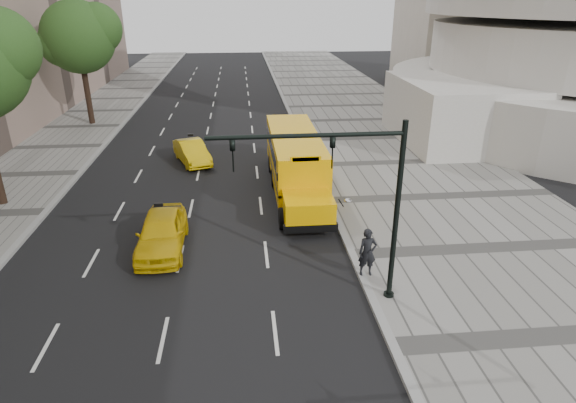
{
  "coord_description": "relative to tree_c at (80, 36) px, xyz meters",
  "views": [
    {
      "loc": [
        1.71,
        -22.34,
        9.87
      ],
      "look_at": [
        3.5,
        -4.0,
        1.9
      ],
      "focal_mm": 30.0,
      "sensor_mm": 36.0,
      "label": 1
    }
  ],
  "objects": [
    {
      "name": "tree_c",
      "position": [
        0.0,
        0.0,
        0.0
      ],
      "size": [
        6.15,
        5.47,
        9.58
      ],
      "color": "black",
      "rests_on": "ground"
    },
    {
      "name": "pedestrian",
      "position": [
        16.55,
        -24.89,
        -5.81
      ],
      "size": [
        0.68,
        0.45,
        1.86
      ],
      "primitive_type": "imported",
      "rotation": [
        0.0,
        0.0,
        -0.0
      ],
      "color": "black",
      "rests_on": "sidewalk_museum"
    },
    {
      "name": "traffic_signal",
      "position": [
        15.59,
        -26.34,
        -2.8
      ],
      "size": [
        6.18,
        0.36,
        6.4
      ],
      "color": "black",
      "rests_on": "ground"
    },
    {
      "name": "ground",
      "position": [
        10.4,
        -17.76,
        -6.89
      ],
      "size": [
        140.0,
        140.0,
        0.0
      ],
      "primitive_type": "plane",
      "color": "black",
      "rests_on": "ground"
    },
    {
      "name": "taxi_near",
      "position": [
        8.62,
        -21.9,
        -6.1
      ],
      "size": [
        1.94,
        4.69,
        1.59
      ],
      "primitive_type": "imported",
      "rotation": [
        0.0,
        0.0,
        0.01
      ],
      "color": "#E2B70A",
      "rests_on": "ground"
    },
    {
      "name": "school_bus",
      "position": [
        14.9,
        -15.55,
        -5.13
      ],
      "size": [
        2.96,
        11.56,
        3.19
      ],
      "color": "#FFB400",
      "rests_on": "ground"
    },
    {
      "name": "curb_museum",
      "position": [
        16.4,
        -17.76,
        -6.82
      ],
      "size": [
        0.3,
        140.0,
        0.15
      ],
      "primitive_type": "cube",
      "color": "gray",
      "rests_on": "ground"
    },
    {
      "name": "curb_far",
      "position": [
        2.4,
        -17.76,
        -6.82
      ],
      "size": [
        0.3,
        140.0,
        0.15
      ],
      "primitive_type": "cube",
      "color": "gray",
      "rests_on": "ground"
    },
    {
      "name": "sidewalk_museum",
      "position": [
        22.4,
        -17.76,
        -6.82
      ],
      "size": [
        12.0,
        140.0,
        0.15
      ],
      "primitive_type": "cube",
      "color": "gray",
      "rests_on": "ground"
    },
    {
      "name": "taxi_far",
      "position": [
        8.9,
        -10.56,
        -6.19
      ],
      "size": [
        2.83,
        4.5,
        1.4
      ],
      "primitive_type": "imported",
      "rotation": [
        0.0,
        0.0,
        0.35
      ],
      "color": "#E2B70A",
      "rests_on": "ground"
    }
  ]
}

